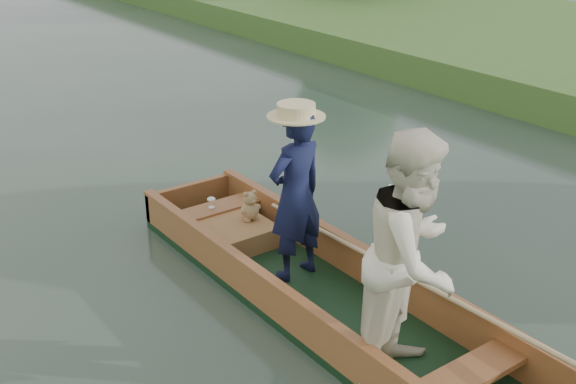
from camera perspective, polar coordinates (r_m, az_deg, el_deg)
ground at (r=6.57m, az=3.14°, el=-9.32°), size 120.00×120.00×0.00m
punt at (r=5.96m, az=4.95°, el=-5.09°), size 1.25×5.10×2.02m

